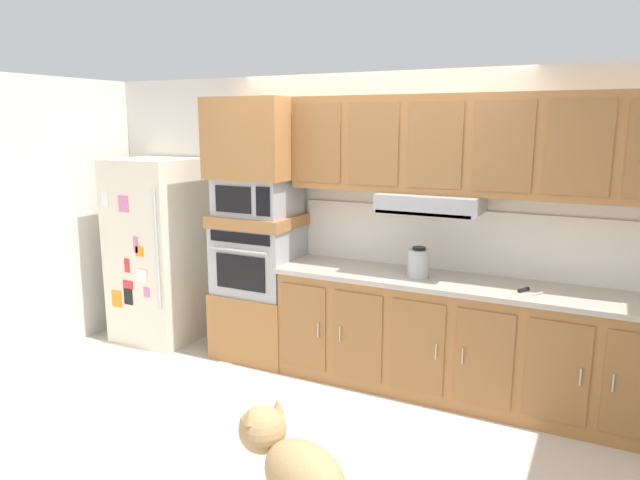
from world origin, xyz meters
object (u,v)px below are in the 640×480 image
object	(u,v)px
built_in_oven	(259,259)
screwdriver	(525,290)
electric_kettle	(419,263)
refrigerator	(158,250)
microwave	(258,196)
dog	(293,467)

from	to	relation	value
built_in_oven	screwdriver	distance (m)	2.28
electric_kettle	built_in_oven	bearing A→B (deg)	178.18
refrigerator	screwdriver	size ratio (longest dim) A/B	10.64
screwdriver	electric_kettle	world-z (taller)	electric_kettle
refrigerator	electric_kettle	distance (m)	2.61
refrigerator	electric_kettle	world-z (taller)	refrigerator
microwave	dog	world-z (taller)	microwave
built_in_oven	screwdriver	size ratio (longest dim) A/B	4.23
microwave	dog	distance (m)	2.67
electric_kettle	refrigerator	bearing A→B (deg)	-179.55
microwave	screwdriver	distance (m)	2.34
built_in_oven	microwave	size ratio (longest dim) A/B	1.09
built_in_oven	screwdriver	bearing A→B (deg)	-2.05
microwave	built_in_oven	bearing A→B (deg)	179.23
built_in_oven	microwave	bearing A→B (deg)	-0.77
screwdriver	refrigerator	bearing A→B (deg)	179.77
built_in_oven	refrigerator	bearing A→B (deg)	-176.53
dog	screwdriver	bearing A→B (deg)	-88.99
microwave	dog	bearing A→B (deg)	-53.41
refrigerator	screwdriver	bearing A→B (deg)	-0.23
refrigerator	dog	bearing A→B (deg)	-36.38
built_in_oven	screwdriver	xyz separation A→B (m)	(2.28, -0.08, 0.03)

